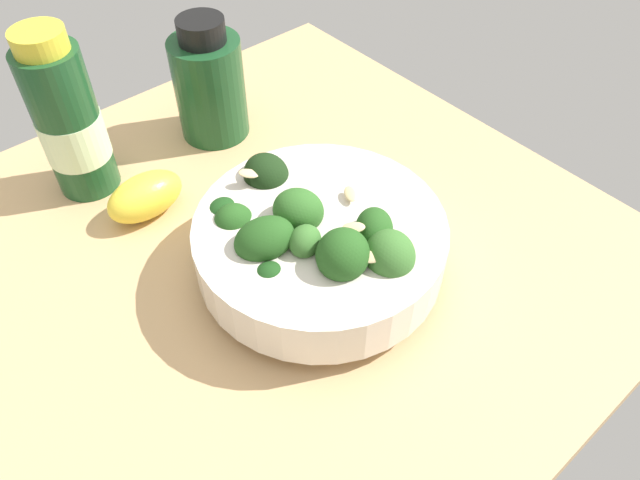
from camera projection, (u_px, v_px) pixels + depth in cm
name	position (u px, v px, depth cm)	size (l,w,h in cm)	color
ground_plane	(272.00, 259.00, 57.51)	(59.49, 59.49, 3.92)	tan
bowl_of_broccoli	(317.00, 240.00, 50.93)	(21.13, 21.30, 9.37)	silver
lemon_wedge	(145.00, 196.00, 57.47)	(7.65, 4.40, 4.19)	yellow
bottle_tall	(209.00, 84.00, 63.53)	(7.41, 7.41, 13.17)	#194723
bottle_short	(69.00, 122.00, 56.37)	(6.03, 6.03, 16.72)	#194723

